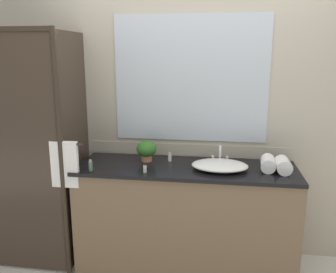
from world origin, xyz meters
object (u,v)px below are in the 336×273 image
(amenity_bottle_lotion, at_px, (170,157))
(rolled_towel_middle, at_px, (268,163))
(faucet, at_px, (220,157))
(amenity_bottle_body_wash, at_px, (145,168))
(sink_basin, at_px, (220,165))
(rolled_towel_near_edge, at_px, (283,165))
(potted_plant, at_px, (146,150))
(amenity_bottle_conditioner, at_px, (91,166))

(amenity_bottle_lotion, bearing_deg, rolled_towel_middle, -9.21)
(faucet, xyz_separation_m, amenity_bottle_lotion, (-0.43, -0.01, -0.02))
(amenity_bottle_lotion, distance_m, amenity_bottle_body_wash, 0.36)
(sink_basin, xyz_separation_m, faucet, (0.00, 0.17, 0.02))
(amenity_bottle_body_wash, distance_m, rolled_towel_near_edge, 1.08)
(faucet, height_order, rolled_towel_middle, faucet)
(amenity_bottle_lotion, distance_m, rolled_towel_middle, 0.82)
(potted_plant, distance_m, rolled_towel_middle, 1.01)
(faucet, distance_m, amenity_bottle_conditioner, 1.07)
(amenity_bottle_body_wash, xyz_separation_m, rolled_towel_middle, (0.95, 0.20, 0.02))
(rolled_towel_middle, bearing_deg, faucet, 159.73)
(potted_plant, bearing_deg, rolled_towel_near_edge, -7.13)
(amenity_bottle_conditioner, relative_size, rolled_towel_middle, 0.44)
(rolled_towel_near_edge, height_order, rolled_towel_middle, rolled_towel_near_edge)
(amenity_bottle_lotion, height_order, amenity_bottle_body_wash, amenity_bottle_lotion)
(amenity_bottle_lotion, bearing_deg, potted_plant, -171.54)
(potted_plant, bearing_deg, amenity_bottle_lotion, 8.46)
(sink_basin, xyz_separation_m, amenity_bottle_conditioner, (-1.01, -0.19, 0.01))
(rolled_towel_near_edge, xyz_separation_m, rolled_towel_middle, (-0.11, 0.04, -0.00))
(amenity_bottle_body_wash, xyz_separation_m, amenity_bottle_conditioner, (-0.43, -0.02, 0.01))
(faucet, height_order, potted_plant, potted_plant)
(sink_basin, distance_m, amenity_bottle_conditioner, 1.03)
(sink_basin, xyz_separation_m, potted_plant, (-0.63, 0.13, 0.07))
(amenity_bottle_conditioner, bearing_deg, sink_basin, 10.56)
(amenity_bottle_lotion, relative_size, rolled_towel_middle, 0.37)
(potted_plant, bearing_deg, amenity_bottle_conditioner, -140.19)
(amenity_bottle_lotion, xyz_separation_m, amenity_bottle_conditioner, (-0.58, -0.35, 0.01))
(sink_basin, distance_m, rolled_towel_near_edge, 0.49)
(potted_plant, xyz_separation_m, amenity_bottle_lotion, (0.20, 0.03, -0.07))
(rolled_towel_middle, bearing_deg, amenity_bottle_lotion, 170.79)
(potted_plant, distance_m, amenity_bottle_lotion, 0.21)
(rolled_towel_near_edge, bearing_deg, faucet, 159.99)
(faucet, distance_m, amenity_bottle_body_wash, 0.67)
(sink_basin, height_order, rolled_towel_near_edge, rolled_towel_near_edge)
(amenity_bottle_body_wash, bearing_deg, potted_plant, 99.34)
(amenity_bottle_lotion, xyz_separation_m, rolled_towel_middle, (0.80, -0.13, 0.02))
(sink_basin, relative_size, amenity_bottle_body_wash, 6.40)
(rolled_towel_near_edge, relative_size, rolled_towel_middle, 0.92)
(amenity_bottle_body_wash, bearing_deg, amenity_bottle_conditioner, -177.06)
(faucet, xyz_separation_m, rolled_towel_middle, (0.38, -0.14, 0.00))
(amenity_bottle_lotion, bearing_deg, faucet, 1.17)
(amenity_bottle_lotion, distance_m, amenity_bottle_conditioner, 0.68)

